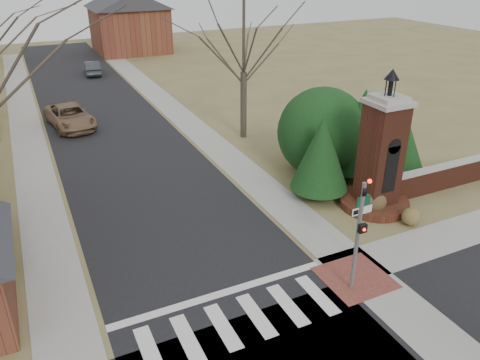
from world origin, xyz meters
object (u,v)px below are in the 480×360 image
sign_post (361,215)px  brick_gate_monument (380,164)px  distant_car (93,68)px  pickup_truck (70,117)px  traffic_signal_pole (359,226)px

sign_post → brick_gate_monument: brick_gate_monument is taller
sign_post → distant_car: sign_post is taller
brick_gate_monument → pickup_truck: bearing=122.5°
brick_gate_monument → distant_car: size_ratio=1.63×
traffic_signal_pole → sign_post: (1.29, 1.41, -0.64)m
traffic_signal_pole → pickup_truck: 23.24m
traffic_signal_pole → sign_post: traffic_signal_pole is taller
sign_post → pickup_truck: (-7.94, 20.78, -1.21)m
sign_post → traffic_signal_pole: bearing=-132.4°
pickup_truck → distant_car: 15.60m
traffic_signal_pole → brick_gate_monument: 6.47m
traffic_signal_pole → brick_gate_monument: bearing=43.2°
pickup_truck → traffic_signal_pole: bearing=-81.5°
pickup_truck → sign_post: bearing=-77.3°
brick_gate_monument → distant_car: 33.67m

